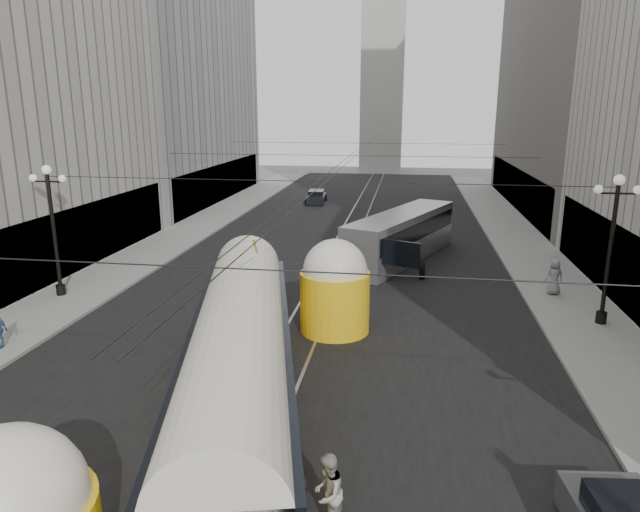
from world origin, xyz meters
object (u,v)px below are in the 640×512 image
(pedestrian_crossing_b, at_px, (328,493))
(pedestrian_sidewalk_right, at_px, (554,277))
(city_bus, at_px, (402,234))
(streetcar, at_px, (240,360))

(pedestrian_crossing_b, height_order, pedestrian_sidewalk_right, pedestrian_sidewalk_right)
(pedestrian_sidewalk_right, bearing_deg, city_bus, -49.05)
(pedestrian_sidewalk_right, bearing_deg, pedestrian_crossing_b, 53.15)
(streetcar, xyz_separation_m, city_bus, (4.41, 19.60, -0.35))
(pedestrian_crossing_b, bearing_deg, streetcar, -132.69)
(pedestrian_crossing_b, bearing_deg, pedestrian_sidewalk_right, 163.43)
(pedestrian_crossing_b, relative_size, pedestrian_sidewalk_right, 1.03)
(pedestrian_crossing_b, xyz_separation_m, pedestrian_sidewalk_right, (8.81, 17.69, 0.12))
(city_bus, bearing_deg, pedestrian_crossing_b, -92.97)
(streetcar, height_order, pedestrian_sidewalk_right, streetcar)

